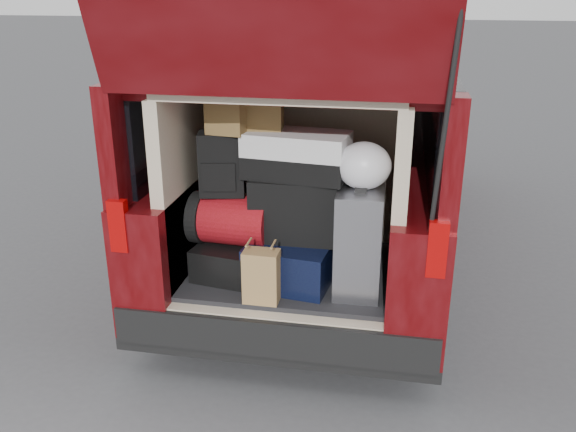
% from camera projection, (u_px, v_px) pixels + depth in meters
% --- Properties ---
extents(ground, '(80.00, 80.00, 0.00)m').
position_uv_depth(ground, '(283.00, 364.00, 3.89)').
color(ground, '#3E3E41').
rests_on(ground, ground).
extents(minivan, '(1.90, 5.35, 2.77)m').
position_uv_depth(minivan, '(324.00, 152.00, 5.27)').
color(minivan, black).
rests_on(minivan, ground).
extents(load_floor, '(1.24, 1.05, 0.55)m').
position_uv_depth(load_floor, '(291.00, 305.00, 4.04)').
color(load_floor, black).
rests_on(load_floor, ground).
extents(black_hardshell, '(0.45, 0.57, 0.21)m').
position_uv_depth(black_hardshell, '(233.00, 256.00, 3.88)').
color(black_hardshell, black).
rests_on(black_hardshell, load_floor).
extents(navy_hardshell, '(0.57, 0.66, 0.26)m').
position_uv_depth(navy_hardshell, '(295.00, 257.00, 3.79)').
color(navy_hardshell, black).
rests_on(navy_hardshell, load_floor).
extents(silver_roller, '(0.27, 0.43, 0.63)m').
position_uv_depth(silver_roller, '(359.00, 240.00, 3.57)').
color(silver_roller, silver).
rests_on(silver_roller, load_floor).
extents(kraft_bag, '(0.20, 0.13, 0.31)m').
position_uv_depth(kraft_bag, '(261.00, 276.00, 3.48)').
color(kraft_bag, '#AD8B4E').
rests_on(kraft_bag, load_floor).
extents(red_duffel, '(0.51, 0.35, 0.31)m').
position_uv_depth(red_duffel, '(231.00, 219.00, 3.75)').
color(red_duffel, maroon).
rests_on(red_duffel, black_hardshell).
extents(black_soft_case, '(0.53, 0.32, 0.38)m').
position_uv_depth(black_soft_case, '(296.00, 207.00, 3.69)').
color(black_soft_case, black).
rests_on(black_soft_case, navy_hardshell).
extents(backpack, '(0.29, 0.21, 0.38)m').
position_uv_depth(backpack, '(222.00, 164.00, 3.64)').
color(backpack, black).
rests_on(backpack, red_duffel).
extents(twotone_duffel, '(0.64, 0.38, 0.27)m').
position_uv_depth(twotone_duffel, '(297.00, 155.00, 3.58)').
color(twotone_duffel, white).
rests_on(twotone_duffel, black_soft_case).
extents(grocery_sack_lower, '(0.24, 0.21, 0.20)m').
position_uv_depth(grocery_sack_lower, '(228.00, 116.00, 3.53)').
color(grocery_sack_lower, brown).
rests_on(grocery_sack_lower, backpack).
extents(grocery_sack_upper, '(0.22, 0.19, 0.21)m').
position_uv_depth(grocery_sack_upper, '(265.00, 111.00, 3.57)').
color(grocery_sack_upper, brown).
rests_on(grocery_sack_upper, twotone_duffel).
extents(plastic_bag_right, '(0.32, 0.30, 0.27)m').
position_uv_depth(plastic_bag_right, '(364.00, 166.00, 3.41)').
color(plastic_bag_right, white).
rests_on(plastic_bag_right, silver_roller).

